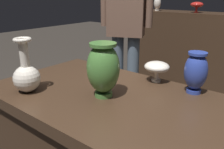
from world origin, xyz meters
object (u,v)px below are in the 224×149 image
vase_left_accent (26,75)px  vase_right_accent (196,71)px  vase_centerpiece (103,68)px  vase_tall_behind (157,67)px  shelf_vase_far_left (157,3)px  visitor_near_left (126,17)px  shelf_vase_left (197,5)px

vase_left_accent → vase_right_accent: bearing=38.0°
vase_right_accent → vase_centerpiece: bearing=-135.2°
vase_tall_behind → vase_left_accent: (-0.38, -0.47, 0.00)m
vase_left_accent → shelf_vase_far_left: size_ratio=1.38×
vase_right_accent → visitor_near_left: (-0.95, 0.80, 0.11)m
shelf_vase_far_left → vase_right_accent: bearing=-56.5°
vase_centerpiece → vase_right_accent: 0.40m
vase_centerpiece → shelf_vase_far_left: (-0.97, 2.17, 0.16)m
vase_centerpiece → vase_left_accent: 0.34m
shelf_vase_left → visitor_near_left: (-0.22, -1.08, -0.07)m
vase_centerpiece → visitor_near_left: bearing=121.9°
vase_tall_behind → shelf_vase_far_left: (-1.05, 1.87, 0.21)m
vase_left_accent → visitor_near_left: bearing=106.8°
vase_left_accent → shelf_vase_far_left: 2.44m
vase_centerpiece → vase_left_accent: (-0.29, -0.17, -0.05)m
vase_left_accent → shelf_vase_left: bearing=93.8°
vase_left_accent → shelf_vase_far_left: bearing=106.1°
vase_centerpiece → shelf_vase_left: bearing=101.8°
vase_right_accent → shelf_vase_left: shelf_vase_left is taller
vase_right_accent → shelf_vase_far_left: (-1.25, 1.89, 0.19)m
vase_tall_behind → vase_right_accent: 0.20m
vase_left_accent → visitor_near_left: visitor_near_left is taller
vase_tall_behind → shelf_vase_far_left: size_ratio=0.71×
vase_tall_behind → vase_centerpiece: bearing=-105.9°
vase_tall_behind → shelf_vase_far_left: bearing=119.4°
vase_centerpiece → shelf_vase_left: size_ratio=1.57×
vase_tall_behind → vase_left_accent: size_ratio=0.51×
vase_centerpiece → vase_left_accent: size_ratio=0.96×
vase_right_accent → shelf_vase_left: size_ratio=1.24×
vase_tall_behind → visitor_near_left: bearing=134.0°
vase_tall_behind → visitor_near_left: size_ratio=0.07×
vase_centerpiece → visitor_near_left: 1.27m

